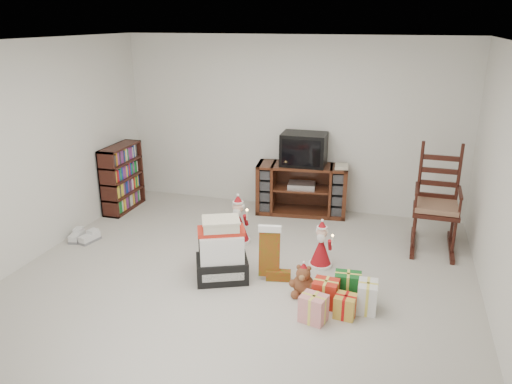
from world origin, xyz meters
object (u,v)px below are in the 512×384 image
(teddy_bear, at_px, (303,282))
(santa_figurine, at_px, (321,249))
(gift_pile, at_px, (222,254))
(crt_television, at_px, (304,149))
(red_suitcase, at_px, (216,248))
(sneaker_pair, at_px, (83,237))
(rocking_chair, at_px, (435,211))
(tv_stand, at_px, (302,189))
(mrs_claus_figurine, at_px, (238,224))
(gift_cluster, at_px, (340,299))
(bookshelf, at_px, (122,179))

(teddy_bear, bearing_deg, santa_figurine, 84.53)
(gift_pile, distance_m, crt_television, 2.32)
(red_suitcase, bearing_deg, sneaker_pair, 154.93)
(rocking_chair, height_order, santa_figurine, rocking_chair)
(santa_figurine, distance_m, crt_television, 1.83)
(tv_stand, height_order, mrs_claus_figurine, tv_stand)
(mrs_claus_figurine, bearing_deg, red_suitcase, -91.81)
(gift_cluster, bearing_deg, sneaker_pair, 168.69)
(gift_cluster, bearing_deg, santa_figurine, 111.49)
(tv_stand, height_order, red_suitcase, tv_stand)
(bookshelf, height_order, rocking_chair, rocking_chair)
(santa_figurine, bearing_deg, teddy_bear, -95.47)
(gift_cluster, bearing_deg, teddy_bear, 156.59)
(teddy_bear, bearing_deg, rocking_chair, 51.38)
(tv_stand, bearing_deg, rocking_chair, -25.23)
(tv_stand, distance_m, rocking_chair, 1.90)
(teddy_bear, bearing_deg, red_suitcase, 163.81)
(bookshelf, relative_size, gift_cluster, 1.27)
(rocking_chair, relative_size, crt_television, 2.12)
(tv_stand, relative_size, gift_cluster, 1.73)
(gift_pile, bearing_deg, red_suitcase, 98.92)
(bookshelf, relative_size, crt_television, 1.54)
(teddy_bear, bearing_deg, mrs_claus_figurine, 135.45)
(red_suitcase, bearing_deg, mrs_claus_figurine, 68.82)
(santa_figurine, distance_m, mrs_claus_figurine, 1.16)
(gift_pile, xyz_separation_m, santa_figurine, (0.98, 0.61, -0.09))
(sneaker_pair, distance_m, gift_cluster, 3.44)
(bookshelf, relative_size, teddy_bear, 2.92)
(mrs_claus_figurine, bearing_deg, rocking_chair, 14.60)
(mrs_claus_figurine, distance_m, crt_television, 1.54)
(bookshelf, bearing_deg, rocking_chair, -0.37)
(red_suitcase, distance_m, sneaker_pair, 1.92)
(teddy_bear, height_order, santa_figurine, santa_figurine)
(rocking_chair, distance_m, gift_cluster, 2.06)
(red_suitcase, xyz_separation_m, sneaker_pair, (-1.90, 0.19, -0.19))
(red_suitcase, height_order, sneaker_pair, red_suitcase)
(santa_figurine, relative_size, crt_television, 0.90)
(teddy_bear, distance_m, sneaker_pair, 3.01)
(gift_cluster, distance_m, crt_television, 2.72)
(tv_stand, distance_m, crt_television, 0.59)
(bookshelf, relative_size, sneaker_pair, 2.65)
(santa_figurine, height_order, gift_cluster, santa_figurine)
(gift_pile, bearing_deg, mrs_claus_figurine, 73.65)
(gift_pile, bearing_deg, sneaker_pair, 144.34)
(tv_stand, relative_size, bookshelf, 1.37)
(red_suitcase, bearing_deg, gift_pile, -76.44)
(gift_pile, xyz_separation_m, sneaker_pair, (-2.05, 0.42, -0.25))
(bookshelf, relative_size, santa_figurine, 1.71)
(gift_pile, bearing_deg, bookshelf, 119.31)
(red_suitcase, bearing_deg, bookshelf, 126.25)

